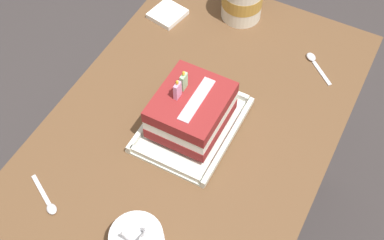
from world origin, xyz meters
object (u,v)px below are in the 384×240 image
Objects in this scene: serving_spoon_by_bowls at (49,203)px; napkin_pile at (168,14)px; serving_spoon_near_tray at (314,61)px; birthday_cake at (193,109)px; foil_tray at (193,125)px.

serving_spoon_by_bowls is 0.67m from napkin_pile.
serving_spoon_by_bowls is 1.03× the size of napkin_pile.
birthday_cake is at bearing 151.02° from serving_spoon_near_tray.
foil_tray is at bearing -28.86° from serving_spoon_by_bowls.
birthday_cake is 0.42m from napkin_pile.
napkin_pile reaches higher than serving_spoon_near_tray.
serving_spoon_by_bowls is at bearing -174.37° from napkin_pile.
birthday_cake is 1.83× the size of serving_spoon_near_tray.
birthday_cake is at bearing 90.00° from foil_tray.
birthday_cake is at bearing -141.81° from napkin_pile.
serving_spoon_by_bowls is (-0.34, 0.19, -0.07)m from birthday_cake.
serving_spoon_near_tray is (0.35, -0.19, -0.00)m from foil_tray.
foil_tray is 1.51× the size of birthday_cake.
birthday_cake reaches higher than foil_tray.
birthday_cake reaches higher than serving_spoon_near_tray.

